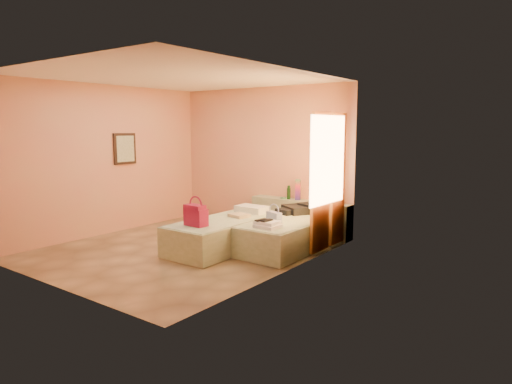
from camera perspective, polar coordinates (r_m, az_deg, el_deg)
ground at (r=7.74m, az=-8.99°, el=-7.09°), size 4.50×4.50×0.00m
room_walls at (r=7.74m, az=-5.20°, el=6.39°), size 4.02×4.51×2.81m
headboard_ledge at (r=8.69m, az=5.50°, el=-3.14°), size 2.05×0.30×0.65m
bed_left at (r=7.62m, az=-4.16°, el=-5.31°), size 0.92×2.01×0.50m
bed_right at (r=7.61m, az=4.24°, el=-5.33°), size 0.92×2.01×0.50m
water_bottle at (r=8.71m, az=4.11°, el=-0.09°), size 0.08×0.08×0.25m
rainbow_box at (r=8.62m, az=5.26°, el=0.28°), size 0.11×0.11×0.39m
small_dish at (r=8.76m, az=3.42°, el=-0.78°), size 0.15×0.15×0.03m
green_book at (r=8.42m, az=7.63°, el=-1.18°), size 0.22×0.20×0.03m
flower_vase at (r=8.31m, az=10.00°, el=-0.67°), size 0.20×0.20×0.23m
magenta_handbag at (r=7.12m, az=-7.52°, el=-2.88°), size 0.36×0.21×0.33m
khaki_garment at (r=7.76m, az=-2.12°, el=-2.95°), size 0.36×0.31×0.05m
clothes_pile at (r=8.12m, az=5.35°, el=-2.08°), size 0.72×0.72×0.16m
blue_handbag at (r=7.31m, az=2.27°, el=-3.18°), size 0.29×0.19×0.17m
towel_stack at (r=6.94m, az=1.47°, el=-4.08°), size 0.36×0.31×0.10m
sandal_pair at (r=6.95m, az=0.97°, el=-3.55°), size 0.19×0.23×0.02m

